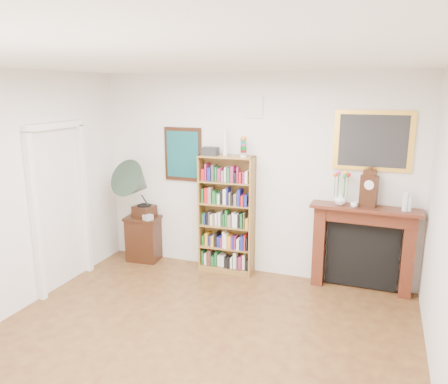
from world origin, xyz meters
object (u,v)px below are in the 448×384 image
object	(u,v)px
side_cabinet	(144,239)
bottle_right	(409,203)
cd_stack	(148,217)
bottle_left	(405,201)
fireplace	(363,241)
flower_vase	(340,198)
bookshelf	(226,208)
teacup	(354,205)
mantel_clock	(369,189)
gramophone	(138,186)

from	to	relation	value
side_cabinet	bottle_right	distance (m)	3.79
side_cabinet	cd_stack	size ratio (longest dim) A/B	5.76
bottle_left	bottle_right	distance (m)	0.05
fireplace	flower_vase	bearing A→B (deg)	-168.13
cd_stack	bottle_left	world-z (taller)	bottle_left
bookshelf	teacup	xyz separation A→B (m)	(1.72, -0.07, 0.23)
bookshelf	teacup	size ratio (longest dim) A/B	22.40
teacup	bookshelf	bearing A→B (deg)	177.67
flower_vase	fireplace	bearing A→B (deg)	10.28
mantel_clock	bottle_left	world-z (taller)	mantel_clock
gramophone	mantel_clock	bearing A→B (deg)	14.19
bookshelf	bottle_right	xyz separation A→B (m)	(2.36, -0.01, 0.30)
bookshelf	mantel_clock	bearing A→B (deg)	-2.64
mantel_clock	bottle_right	size ratio (longest dim) A/B	2.34
side_cabinet	cd_stack	distance (m)	0.43
mantel_clock	side_cabinet	bearing A→B (deg)	-164.70
cd_stack	side_cabinet	bearing A→B (deg)	144.72
teacup	bottle_left	bearing A→B (deg)	4.36
fireplace	cd_stack	bearing A→B (deg)	-174.36
teacup	gramophone	bearing A→B (deg)	-178.07
side_cabinet	flower_vase	world-z (taller)	flower_vase
bookshelf	fireplace	bearing A→B (deg)	-1.12
mantel_clock	teacup	distance (m)	0.26
fireplace	mantel_clock	bearing A→B (deg)	-63.15
cd_stack	flower_vase	bearing A→B (deg)	3.34
side_cabinet	bottle_left	bearing A→B (deg)	-4.62
bookshelf	gramophone	distance (m)	1.35
fireplace	teacup	size ratio (longest dim) A/B	15.64
fireplace	bottle_left	xyz separation A→B (m)	(0.45, -0.08, 0.59)
cd_stack	gramophone	bearing A→B (deg)	-173.06
cd_stack	mantel_clock	bearing A→B (deg)	3.10
bookshelf	fireplace	xyz separation A→B (m)	(1.86, 0.06, -0.27)
side_cabinet	fireplace	distance (m)	3.21
fireplace	flower_vase	xyz separation A→B (m)	(-0.31, -0.06, 0.55)
cd_stack	teacup	size ratio (longest dim) A/B	1.38
bookshelf	bottle_right	bearing A→B (deg)	-3.13
bookshelf	bottle_right	world-z (taller)	bookshelf
mantel_clock	flower_vase	world-z (taller)	mantel_clock
side_cabinet	fireplace	size ratio (longest dim) A/B	0.51
fireplace	bookshelf	bearing A→B (deg)	-176.59
bookshelf	flower_vase	bearing A→B (deg)	-2.83
side_cabinet	flower_vase	distance (m)	3.01
bottle_left	bottle_right	bearing A→B (deg)	20.16
cd_stack	bottle_right	bearing A→B (deg)	2.40
bottle_right	fireplace	bearing A→B (deg)	172.38
fireplace	gramophone	bearing A→B (deg)	-174.24
side_cabinet	bottle_left	xyz separation A→B (m)	(3.64, 0.02, 0.91)
flower_vase	bottle_right	xyz separation A→B (m)	(0.81, -0.01, 0.02)
fireplace	mantel_clock	world-z (taller)	mantel_clock
gramophone	mantel_clock	distance (m)	3.20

